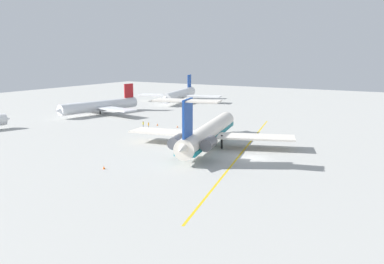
# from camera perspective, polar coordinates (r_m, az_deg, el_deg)

# --- Properties ---
(ground) EXTENTS (305.73, 305.73, 0.00)m
(ground) POSITION_cam_1_polar(r_m,az_deg,el_deg) (78.22, 8.29, -3.47)
(ground) COLOR #ADADA8
(main_jetliner) EXTENTS (38.48, 34.39, 11.35)m
(main_jetliner) POSITION_cam_1_polar(r_m,az_deg,el_deg) (85.00, 2.12, -0.10)
(main_jetliner) COLOR silver
(main_jetliner) RESTS_ON ground
(airliner_mid_right) EXTENTS (29.51, 29.36, 8.84)m
(airliner_mid_right) POSITION_cam_1_polar(r_m,az_deg,el_deg) (134.55, -12.57, 3.42)
(airliner_mid_right) COLOR silver
(airliner_mid_right) RESTS_ON ground
(airliner_far_right) EXTENTS (32.91, 32.85, 9.92)m
(airliner_far_right) POSITION_cam_1_polar(r_m,az_deg,el_deg) (163.52, -1.81, 5.03)
(airliner_far_right) COLOR white
(airliner_far_right) RESTS_ON ground
(ground_crew_near_nose) EXTENTS (0.36, 0.31, 1.73)m
(ground_crew_near_nose) POSITION_cam_1_polar(r_m,az_deg,el_deg) (107.11, -5.88, 1.01)
(ground_crew_near_nose) COLOR black
(ground_crew_near_nose) RESTS_ON ground
(ground_crew_near_tail) EXTENTS (0.42, 0.28, 1.77)m
(ground_crew_near_tail) POSITION_cam_1_polar(r_m,az_deg,el_deg) (108.68, -6.59, 1.14)
(ground_crew_near_tail) COLOR black
(ground_crew_near_tail) RESTS_ON ground
(safety_cone_nose) EXTENTS (0.40, 0.40, 0.55)m
(safety_cone_nose) POSITION_cam_1_polar(r_m,az_deg,el_deg) (108.57, -1.99, 0.75)
(safety_cone_nose) COLOR #EA590F
(safety_cone_nose) RESTS_ON ground
(safety_cone_wingtip) EXTENTS (0.40, 0.40, 0.55)m
(safety_cone_wingtip) POSITION_cam_1_polar(r_m,az_deg,el_deg) (111.80, -4.68, 1.01)
(safety_cone_wingtip) COLOR #EA590F
(safety_cone_wingtip) RESTS_ON ground
(safety_cone_tail) EXTENTS (0.40, 0.40, 0.55)m
(safety_cone_tail) POSITION_cam_1_polar(r_m,az_deg,el_deg) (71.60, -11.78, -4.69)
(safety_cone_tail) COLOR #EA590F
(safety_cone_tail) RESTS_ON ground
(taxiway_centreline) EXTENTS (74.21, 18.32, 0.01)m
(taxiway_centreline) POSITION_cam_1_polar(r_m,az_deg,el_deg) (83.44, 6.90, -2.54)
(taxiway_centreline) COLOR gold
(taxiway_centreline) RESTS_ON ground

